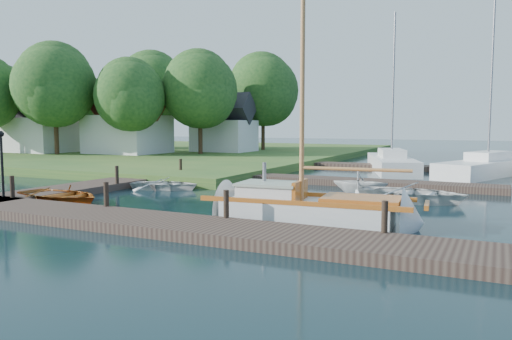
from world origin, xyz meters
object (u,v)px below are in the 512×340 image
at_px(tree_1, 55,85).
at_px(tree_7, 263,90).
at_px(tender_c, 413,191).
at_px(tree_6, 0,97).
at_px(tree_3, 200,90).
at_px(lamp_post, 2,154).
at_px(mooring_post_1, 106,194).
at_px(dinghy, 60,193).
at_px(house_a, 128,124).
at_px(mooring_post_2, 226,204).
at_px(tender_d, 360,180).
at_px(house_b, 42,126).
at_px(tender_a, 165,183).
at_px(marina_boat_3, 488,166).
at_px(tree_5, 76,99).
at_px(house_c, 224,128).
at_px(tree_4, 152,89).
at_px(mooring_post_0, 12,187).
at_px(mooring_post_4, 117,175).
at_px(marina_boat_1, 391,162).
at_px(tree_2, 130,95).
at_px(mooring_post_5, 181,166).
at_px(sailboat, 313,212).

bearing_deg(tree_1, tree_7, 49.40).
relative_size(tender_c, tree_7, 0.43).
bearing_deg(tree_6, tree_3, 5.19).
bearing_deg(lamp_post, mooring_post_1, 0.00).
height_order(dinghy, house_a, house_a).
xyz_separation_m(mooring_post_2, tender_d, (1.70, 8.57, -0.09)).
distance_m(house_b, tree_6, 8.74).
relative_size(tender_c, tree_6, 0.48).
distance_m(tender_a, marina_boat_3, 18.56).
bearing_deg(tender_a, tree_5, 39.92).
bearing_deg(house_c, house_b, -150.26).
bearing_deg(tree_4, marina_boat_3, -14.59).
height_order(tender_a, tree_6, tree_6).
relative_size(dinghy, tender_a, 1.22).
height_order(mooring_post_0, mooring_post_4, same).
xyz_separation_m(marina_boat_1, tree_2, (-20.35, -0.64, 4.69)).
distance_m(lamp_post, house_a, 24.21).
xyz_separation_m(tree_5, tree_6, (-6.00, -4.00, 0.22)).
bearing_deg(marina_boat_1, tree_1, 77.69).
distance_m(dinghy, tree_5, 33.98).
bearing_deg(tree_1, mooring_post_5, -22.53).
distance_m(mooring_post_1, marina_boat_1, 20.41).
distance_m(mooring_post_4, tree_2, 18.41).
height_order(marina_boat_1, tree_5, marina_boat_1).
height_order(house_b, tree_5, tree_5).
distance_m(mooring_post_2, tree_6, 43.29).
bearing_deg(tree_3, mooring_post_1, -64.49).
bearing_deg(sailboat, tree_7, 112.37).
relative_size(mooring_post_4, tree_6, 0.09).
bearing_deg(mooring_post_1, lamp_post, 180.00).
distance_m(mooring_post_2, tree_4, 36.28).
bearing_deg(house_a, mooring_post_2, -44.33).
relative_size(mooring_post_5, sailboat, 0.08).
relative_size(tree_2, tree_7, 0.83).
distance_m(mooring_post_5, lamp_post, 10.12).
relative_size(lamp_post, tree_1, 0.27).
bearing_deg(lamp_post, tree_2, 117.69).
height_order(mooring_post_2, tree_4, tree_4).
bearing_deg(tree_3, tree_6, -174.81).
bearing_deg(lamp_post, tree_5, 131.29).
bearing_deg(tender_c, sailboat, 166.86).
height_order(mooring_post_5, dinghy, mooring_post_5).
xyz_separation_m(mooring_post_2, house_a, (-21.50, 21.00, 2.26)).
bearing_deg(marina_boat_3, tree_1, 115.72).
bearing_deg(lamp_post, tender_d, 37.42).
height_order(marina_boat_1, house_c, marina_boat_1).
distance_m(tender_c, tree_4, 34.38).
xyz_separation_m(marina_boat_1, house_b, (-30.35, -0.69, 2.22)).
distance_m(mooring_post_5, tree_6, 31.42).
bearing_deg(marina_boat_1, sailboat, 165.69).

